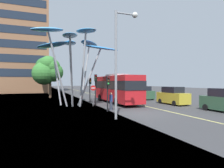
# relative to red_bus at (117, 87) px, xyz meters

# --- Properties ---
(ground) EXTENTS (120.00, 240.00, 0.10)m
(ground) POSITION_rel_red_bus_xyz_m (-1.75, -8.55, -2.09)
(ground) COLOR #38383A
(red_bus) EXTENTS (2.78, 10.78, 3.75)m
(red_bus) POSITION_rel_red_bus_xyz_m (0.00, 0.00, 0.00)
(red_bus) COLOR red
(red_bus) RESTS_ON ground
(leaf_sculpture) EXTENTS (10.28, 10.24, 8.77)m
(leaf_sculpture) POSITION_rel_red_bus_xyz_m (-5.87, -0.54, 5.02)
(leaf_sculpture) COLOR #9EA0A5
(leaf_sculpture) RESTS_ON ground
(traffic_light_kerb_near) EXTENTS (0.28, 0.42, 3.25)m
(traffic_light_kerb_near) POSITION_rel_red_bus_xyz_m (-3.56, -6.61, 0.32)
(traffic_light_kerb_near) COLOR black
(traffic_light_kerb_near) RESTS_ON ground
(traffic_light_kerb_far) EXTENTS (0.28, 0.42, 3.65)m
(traffic_light_kerb_far) POSITION_rel_red_bus_xyz_m (-3.09, -0.87, 0.60)
(traffic_light_kerb_far) COLOR black
(traffic_light_kerb_far) RESTS_ON ground
(traffic_light_island_mid) EXTENTS (0.28, 0.42, 3.27)m
(traffic_light_island_mid) POSITION_rel_red_bus_xyz_m (-3.19, 1.39, 0.33)
(traffic_light_island_mid) COLOR black
(traffic_light_island_mid) RESTS_ON ground
(car_parked_near) EXTENTS (1.93, 4.23, 2.16)m
(car_parked_near) POSITION_rel_red_bus_xyz_m (6.45, -10.39, -1.04)
(car_parked_near) COLOR #2D5138
(car_parked_near) RESTS_ON ground
(car_parked_mid) EXTENTS (1.91, 4.37, 2.17)m
(car_parked_mid) POSITION_rel_red_bus_xyz_m (5.86, -3.88, -1.03)
(car_parked_mid) COLOR gold
(car_parked_mid) RESTS_ON ground
(car_parked_far) EXTENTS (1.99, 4.25, 2.06)m
(car_parked_far) POSITION_rel_red_bus_xyz_m (5.99, 3.48, -1.07)
(car_parked_far) COLOR #2D5138
(car_parked_far) RESTS_ON ground
(car_side_street) EXTENTS (1.94, 3.90, 2.27)m
(car_side_street) POSITION_rel_red_bus_xyz_m (5.95, 10.91, -0.99)
(car_side_street) COLOR #2D5138
(car_side_street) RESTS_ON ground
(car_far_side) EXTENTS (1.94, 3.81, 2.05)m
(car_far_side) POSITION_rel_red_bus_xyz_m (6.37, 18.14, -1.09)
(car_far_side) COLOR gray
(car_far_side) RESTS_ON ground
(street_lamp) EXTENTS (1.88, 0.44, 8.09)m
(street_lamp) POSITION_rel_red_bus_xyz_m (-3.74, -10.02, 3.09)
(street_lamp) COLOR gray
(street_lamp) RESTS_ON ground
(tree_pavement_near) EXTENTS (5.23, 3.96, 7.24)m
(tree_pavement_near) POSITION_rel_red_bus_xyz_m (-7.97, 11.57, 2.65)
(tree_pavement_near) COLOR brown
(tree_pavement_near) RESTS_ON ground
(tree_pavement_far) EXTENTS (4.40, 4.80, 8.32)m
(tree_pavement_far) POSITION_rel_red_bus_xyz_m (-8.02, 24.12, 4.24)
(tree_pavement_far) COLOR brown
(tree_pavement_far) RESTS_ON ground
(pedestrian) EXTENTS (0.34, 0.34, 1.71)m
(pedestrian) POSITION_rel_red_bus_xyz_m (-2.89, -5.65, -1.19)
(pedestrian) COLOR #2D3342
(pedestrian) RESTS_ON ground
(no_entry_sign) EXTENTS (0.60, 0.12, 2.36)m
(no_entry_sign) POSITION_rel_red_bus_xyz_m (-3.75, -2.18, -0.46)
(no_entry_sign) COLOR gray
(no_entry_sign) RESTS_ON ground
(backdrop_building) EXTENTS (19.00, 13.22, 27.12)m
(backdrop_building) POSITION_rel_red_bus_xyz_m (-16.65, 33.51, 11.52)
(backdrop_building) COLOR #8E6042
(backdrop_building) RESTS_ON ground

